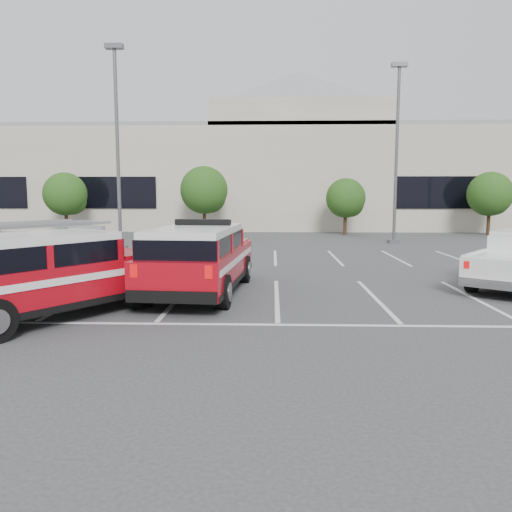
{
  "coord_description": "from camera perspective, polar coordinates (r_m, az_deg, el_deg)",
  "views": [
    {
      "loc": [
        -0.12,
        -13.47,
        2.82
      ],
      "look_at": [
        -0.6,
        0.94,
        1.05
      ],
      "focal_mm": 35.0,
      "sensor_mm": 36.0,
      "label": 1
    }
  ],
  "objects": [
    {
      "name": "fire_chief_suv",
      "position": [
        14.28,
        -6.45,
        -0.92
      ],
      "size": [
        2.67,
        6.16,
        2.11
      ],
      "rotation": [
        0.0,
        0.0,
        -0.08
      ],
      "color": "#9D0712",
      "rests_on": "ground"
    },
    {
      "name": "convention_building",
      "position": [
        45.38,
        2.33,
        9.39
      ],
      "size": [
        60.0,
        16.99,
        13.2
      ],
      "color": "beige",
      "rests_on": "ground"
    },
    {
      "name": "stall_markings",
      "position": [
        18.19,
        2.28,
        -1.91
      ],
      "size": [
        23.0,
        15.0,
        0.01
      ],
      "primitive_type": "cube",
      "color": "silver",
      "rests_on": "ground"
    },
    {
      "name": "ladder_suv",
      "position": [
        12.37,
        -23.11,
        -2.58
      ],
      "size": [
        4.96,
        5.88,
        2.21
      ],
      "rotation": [
        0.0,
        0.0,
        -0.59
      ],
      "color": "#9D0712",
      "rests_on": "ground"
    },
    {
      "name": "tree_mid_left",
      "position": [
        35.84,
        -5.8,
        7.32
      ],
      "size": [
        3.37,
        3.37,
        4.85
      ],
      "color": "#3F2B19",
      "rests_on": "ground"
    },
    {
      "name": "ground",
      "position": [
        13.77,
        2.39,
        -4.83
      ],
      "size": [
        120.0,
        120.0,
        0.0
      ],
      "primitive_type": "plane",
      "color": "#343437",
      "rests_on": "ground"
    },
    {
      "name": "tree_mid_right",
      "position": [
        35.9,
        10.33,
        6.38
      ],
      "size": [
        2.77,
        2.77,
        3.99
      ],
      "color": "#3F2B19",
      "rests_on": "ground"
    },
    {
      "name": "tree_left",
      "position": [
        38.47,
        -20.82,
        6.47
      ],
      "size": [
        3.07,
        3.07,
        4.42
      ],
      "color": "#3F2B19",
      "rests_on": "ground"
    },
    {
      "name": "light_pole_left",
      "position": [
        26.77,
        -15.54,
        11.82
      ],
      "size": [
        0.9,
        0.6,
        10.24
      ],
      "color": "#59595E",
      "rests_on": "ground"
    },
    {
      "name": "tree_right",
      "position": [
        38.64,
        25.27,
        6.26
      ],
      "size": [
        3.07,
        3.07,
        4.42
      ],
      "color": "#3F2B19",
      "rests_on": "ground"
    },
    {
      "name": "light_pole_mid",
      "position": [
        30.41,
        15.76,
        11.2
      ],
      "size": [
        0.9,
        0.6,
        10.24
      ],
      "color": "#59595E",
      "rests_on": "ground"
    }
  ]
}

